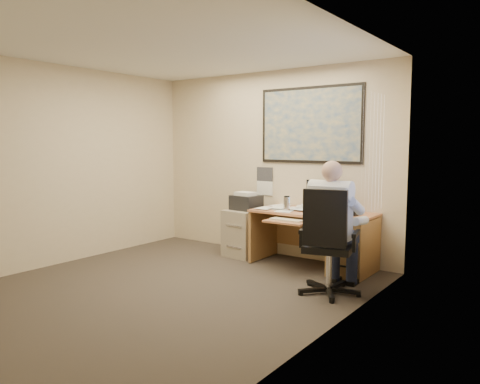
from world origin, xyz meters
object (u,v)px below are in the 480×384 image
Objects in this scene: filing_cabinet at (246,228)px; person at (331,227)px; desk at (336,237)px; office_chair at (326,263)px.

filing_cabinet is 0.64× the size of person.
office_chair reaches higher than desk.
filing_cabinet is 1.98m from person.
person is at bearing 68.26° from office_chair.
desk is at bearing 5.51° from filing_cabinet.
desk is 0.97m from person.
person reaches higher than desk.
office_chair is at bearing -23.18° from filing_cabinet.
person is (0.32, -0.87, 0.28)m from desk.
filing_cabinet is (-1.43, -0.00, -0.04)m from desk.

